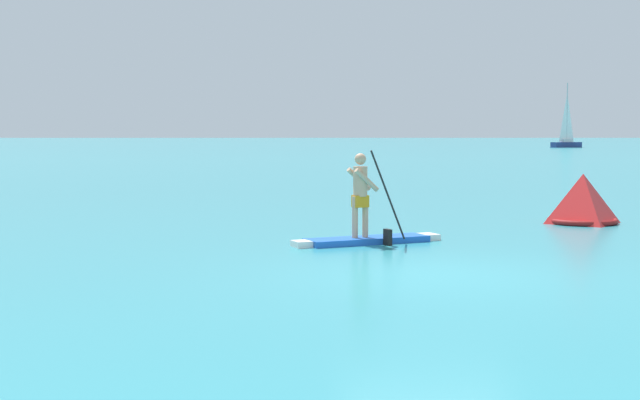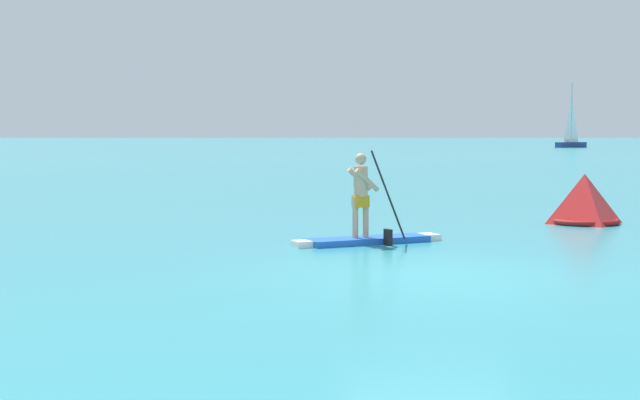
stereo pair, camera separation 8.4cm
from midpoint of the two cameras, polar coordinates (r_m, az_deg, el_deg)
name	(u,v)px [view 1 (the left image)]	position (r m, az deg, el deg)	size (l,w,h in m)	color
ground	(430,275)	(13.42, 6.62, -4.61)	(440.00, 440.00, 0.00)	teal
paddleboarder_mid_center	(366,224)	(16.93, 2.73, -1.52)	(2.83, 1.59, 1.75)	blue
race_marker_buoy	(583,201)	(21.33, 15.83, -0.09)	(1.56, 1.56, 1.11)	red
sailboat_right_horizon	(566,137)	(111.61, 14.98, 3.77)	(4.04, 2.85, 7.51)	navy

